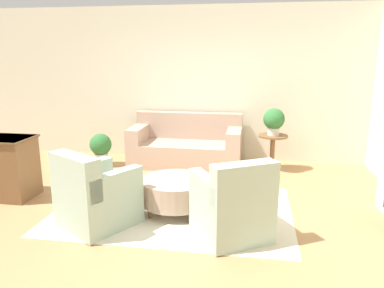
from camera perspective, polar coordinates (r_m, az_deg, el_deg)
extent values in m
plane|color=#AD7F51|center=(4.88, -2.85, -10.05)|extent=(16.00, 16.00, 0.00)
cube|color=beige|center=(7.02, 1.53, 9.08)|extent=(9.03, 0.12, 2.80)
cube|color=beige|center=(4.88, -2.85, -9.99)|extent=(2.97, 2.01, 0.01)
cube|color=tan|center=(6.71, -0.97, -1.47)|extent=(1.96, 0.90, 0.42)
cube|color=tan|center=(6.94, -0.46, 2.86)|extent=(1.96, 0.20, 0.48)
cube|color=tan|center=(6.82, -8.13, 1.58)|extent=(0.24, 0.86, 0.27)
cube|color=tan|center=(6.51, 6.44, 1.07)|extent=(0.24, 0.86, 0.27)
cube|color=brown|center=(6.37, -1.64, -3.99)|extent=(1.76, 0.05, 0.06)
cube|color=#9EB29E|center=(4.53, -13.95, -9.25)|extent=(0.99, 1.01, 0.43)
cube|color=#9EB29E|center=(4.23, -17.41, -4.68)|extent=(0.70, 0.52, 0.46)
cube|color=#9EB29E|center=(4.22, -11.76, -5.90)|extent=(0.49, 0.70, 0.26)
cube|color=#9EB29E|center=(4.64, -16.02, -4.33)|extent=(0.49, 0.70, 0.26)
cube|color=brown|center=(4.80, -10.36, -10.13)|extent=(0.56, 0.36, 0.06)
cube|color=#9EB29E|center=(4.20, 5.88, -10.83)|extent=(0.99, 1.01, 0.43)
cube|color=#9EB29E|center=(3.79, 7.99, -6.29)|extent=(0.70, 0.52, 0.46)
cube|color=#9EB29E|center=(4.21, 9.24, -5.82)|extent=(0.49, 0.70, 0.26)
cube|color=#9EB29E|center=(3.97, 2.30, -6.84)|extent=(0.49, 0.70, 0.26)
cube|color=brown|center=(4.56, 3.79, -11.25)|extent=(0.56, 0.36, 0.06)
cylinder|color=tan|center=(4.74, -2.57, -7.09)|extent=(0.88, 0.88, 0.30)
cylinder|color=brown|center=(4.65, -6.45, -10.42)|extent=(0.05, 0.05, 0.12)
cylinder|color=brown|center=(4.54, 0.06, -10.93)|extent=(0.05, 0.05, 0.12)
cylinder|color=brown|center=(5.12, -4.84, -8.07)|extent=(0.05, 0.05, 0.12)
cylinder|color=brown|center=(5.02, 1.05, -8.47)|extent=(0.05, 0.05, 0.12)
cylinder|color=brown|center=(6.46, 12.25, 1.21)|extent=(0.49, 0.49, 0.03)
cylinder|color=brown|center=(6.54, 12.12, -1.43)|extent=(0.08, 0.08, 0.59)
cylinder|color=brown|center=(6.61, 12.00, -3.76)|extent=(0.27, 0.27, 0.03)
cylinder|color=beige|center=(6.45, 12.29, 1.88)|extent=(0.20, 0.20, 0.13)
sphere|color=#2D6B33|center=(6.41, 12.38, 3.75)|extent=(0.36, 0.36, 0.36)
cylinder|color=beige|center=(6.90, -13.63, -2.28)|extent=(0.24, 0.24, 0.22)
sphere|color=#2D6B33|center=(6.83, -13.76, -0.06)|extent=(0.38, 0.38, 0.38)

